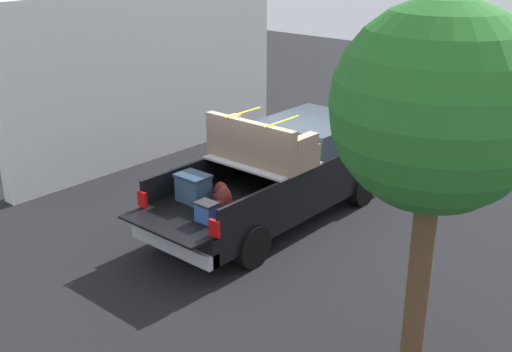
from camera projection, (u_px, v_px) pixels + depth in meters
ground_plane at (275, 219)px, 12.68m from camera, size 40.00×40.00×0.00m
pickup_truck at (287, 171)px, 12.58m from camera, size 6.05×2.07×2.23m
building_facade at (154, 76)px, 15.57m from camera, size 8.30×0.36×4.14m
tree_background at (437, 110)px, 7.14m from camera, size 2.47×2.47×4.78m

